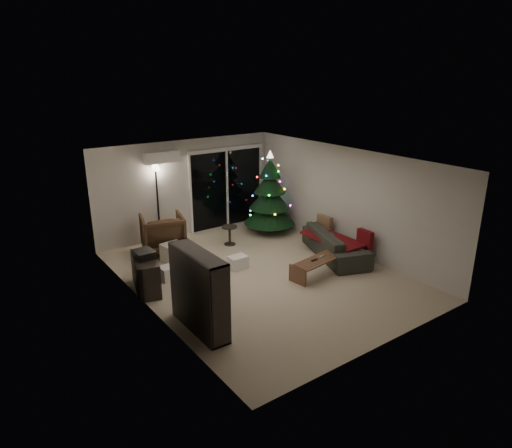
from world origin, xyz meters
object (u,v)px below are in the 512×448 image
(media_cabinet, at_px, (146,274))
(armchair, at_px, (163,233))
(coffee_table, at_px, (319,268))
(christmas_tree, at_px, (270,192))
(bookshelf, at_px, (190,294))
(sofa, at_px, (336,243))

(media_cabinet, bearing_deg, armchair, 69.62)
(coffee_table, xyz_separation_m, christmas_tree, (0.85, 2.87, 0.90))
(bookshelf, distance_m, christmas_tree, 5.20)
(armchair, bearing_deg, sofa, 155.14)
(christmas_tree, bearing_deg, coffee_table, -106.48)
(sofa, bearing_deg, coffee_table, 139.65)
(armchair, xyz_separation_m, sofa, (3.14, -2.65, -0.14))
(christmas_tree, bearing_deg, sofa, -84.31)
(armchair, relative_size, christmas_tree, 0.45)
(sofa, bearing_deg, media_cabinet, 97.95)
(armchair, xyz_separation_m, coffee_table, (2.07, -3.25, -0.25))
(media_cabinet, xyz_separation_m, coffee_table, (3.23, -1.55, -0.14))
(media_cabinet, distance_m, coffee_table, 3.58)
(media_cabinet, relative_size, coffee_table, 0.87)
(media_cabinet, xyz_separation_m, sofa, (4.30, -0.95, -0.03))
(sofa, distance_m, coffee_table, 1.24)
(bookshelf, height_order, media_cabinet, bookshelf)
(bookshelf, xyz_separation_m, armchair, (1.16, 3.60, -0.24))
(media_cabinet, distance_m, armchair, 2.06)
(bookshelf, xyz_separation_m, christmas_tree, (4.07, 3.21, 0.41))
(bookshelf, height_order, sofa, bookshelf)
(media_cabinet, xyz_separation_m, christmas_tree, (4.07, 1.32, 0.76))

